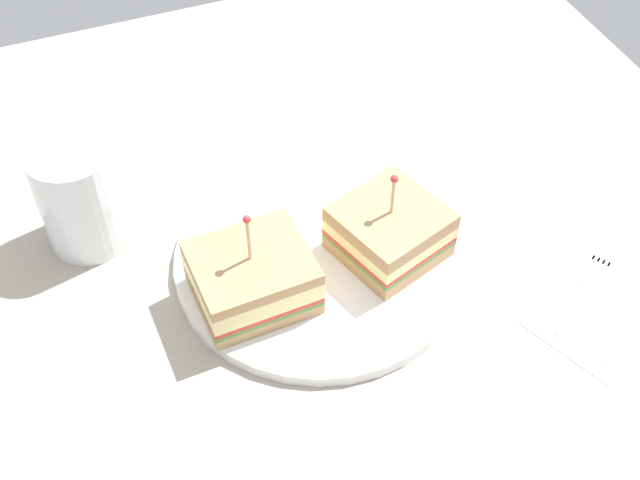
{
  "coord_description": "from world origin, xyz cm",
  "views": [
    {
      "loc": [
        -46.17,
        18.25,
        58.58
      ],
      "look_at": [
        0.0,
        0.0,
        3.17
      ],
      "focal_mm": 46.34,
      "sensor_mm": 36.0,
      "label": 1
    }
  ],
  "objects_px": {
    "sandwich_half_front": "(389,231)",
    "knife": "(629,302)",
    "napkin": "(594,320)",
    "drink_glass": "(82,200)",
    "plate": "(320,259)",
    "sandwich_half_back": "(252,277)",
    "fork": "(590,281)"
  },
  "relations": [
    {
      "from": "sandwich_half_back",
      "to": "napkin",
      "type": "distance_m",
      "value": 0.3
    },
    {
      "from": "knife",
      "to": "sandwich_half_front",
      "type": "bearing_deg",
      "value": 54.37
    },
    {
      "from": "sandwich_half_front",
      "to": "sandwich_half_back",
      "type": "relative_size",
      "value": 1.07
    },
    {
      "from": "drink_glass",
      "to": "sandwich_half_front",
      "type": "bearing_deg",
      "value": -117.37
    },
    {
      "from": "plate",
      "to": "drink_glass",
      "type": "xyz_separation_m",
      "value": [
        0.11,
        0.19,
        0.04
      ]
    },
    {
      "from": "drink_glass",
      "to": "knife",
      "type": "distance_m",
      "value": 0.5
    },
    {
      "from": "drink_glass",
      "to": "sandwich_half_back",
      "type": "bearing_deg",
      "value": -138.64
    },
    {
      "from": "plate",
      "to": "fork",
      "type": "relative_size",
      "value": 2.58
    },
    {
      "from": "plate",
      "to": "sandwich_half_front",
      "type": "relative_size",
      "value": 2.45
    },
    {
      "from": "fork",
      "to": "knife",
      "type": "relative_size",
      "value": 0.96
    },
    {
      "from": "sandwich_half_front",
      "to": "napkin",
      "type": "distance_m",
      "value": 0.2
    },
    {
      "from": "plate",
      "to": "sandwich_half_back",
      "type": "xyz_separation_m",
      "value": [
        -0.02,
        0.07,
        0.03
      ]
    },
    {
      "from": "sandwich_half_front",
      "to": "knife",
      "type": "xyz_separation_m",
      "value": [
        -0.13,
        -0.18,
        -0.04
      ]
    },
    {
      "from": "napkin",
      "to": "fork",
      "type": "xyz_separation_m",
      "value": [
        0.04,
        -0.02,
        0.0
      ]
    },
    {
      "from": "drink_glass",
      "to": "fork",
      "type": "relative_size",
      "value": 1.03
    },
    {
      "from": "sandwich_half_front",
      "to": "fork",
      "type": "relative_size",
      "value": 1.05
    },
    {
      "from": "sandwich_half_front",
      "to": "drink_glass",
      "type": "relative_size",
      "value": 1.02
    },
    {
      "from": "drink_glass",
      "to": "napkin",
      "type": "xyz_separation_m",
      "value": [
        -0.26,
        -0.39,
        -0.05
      ]
    },
    {
      "from": "sandwich_half_front",
      "to": "napkin",
      "type": "height_order",
      "value": "sandwich_half_front"
    },
    {
      "from": "sandwich_half_back",
      "to": "napkin",
      "type": "bearing_deg",
      "value": -115.05
    },
    {
      "from": "plate",
      "to": "fork",
      "type": "distance_m",
      "value": 0.25
    },
    {
      "from": "sandwich_half_back",
      "to": "napkin",
      "type": "xyz_separation_m",
      "value": [
        -0.13,
        -0.27,
        -0.04
      ]
    },
    {
      "from": "sandwich_half_back",
      "to": "drink_glass",
      "type": "height_order",
      "value": "sandwich_half_back"
    },
    {
      "from": "fork",
      "to": "sandwich_half_back",
      "type": "bearing_deg",
      "value": 73.16
    },
    {
      "from": "napkin",
      "to": "plate",
      "type": "bearing_deg",
      "value": 53.08
    },
    {
      "from": "sandwich_half_front",
      "to": "knife",
      "type": "distance_m",
      "value": 0.22
    },
    {
      "from": "sandwich_half_back",
      "to": "fork",
      "type": "relative_size",
      "value": 0.98
    },
    {
      "from": "sandwich_half_front",
      "to": "fork",
      "type": "bearing_deg",
      "value": -120.31
    },
    {
      "from": "sandwich_half_back",
      "to": "fork",
      "type": "distance_m",
      "value": 0.31
    },
    {
      "from": "plate",
      "to": "sandwich_half_back",
      "type": "relative_size",
      "value": 2.63
    },
    {
      "from": "napkin",
      "to": "fork",
      "type": "relative_size",
      "value": 0.96
    },
    {
      "from": "sandwich_half_front",
      "to": "drink_glass",
      "type": "distance_m",
      "value": 0.28
    }
  ]
}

